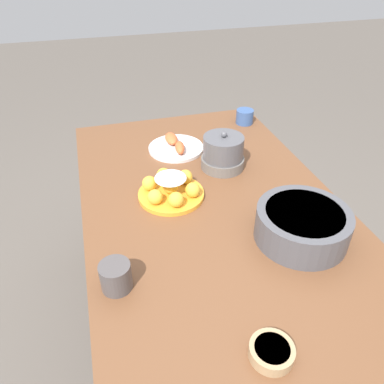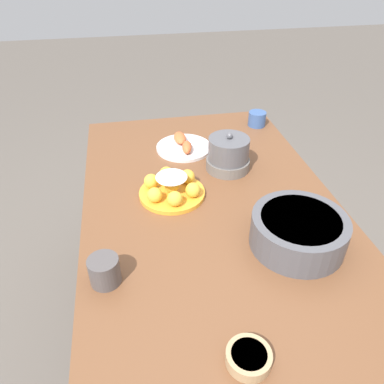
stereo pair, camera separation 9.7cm
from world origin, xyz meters
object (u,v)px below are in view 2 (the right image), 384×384
Objects in this scene: sauce_bowl at (249,357)px; seafood_platter at (184,146)px; dining_table at (212,227)px; cup_near at (104,271)px; serving_bowl at (298,231)px; cake_plate at (172,188)px; warming_pot at (228,154)px; cup_far at (257,119)px.

seafood_platter is at bearing 178.74° from sauce_bowl.
cup_near is (0.27, -0.37, 0.13)m from dining_table.
serving_bowl is at bearing 19.95° from seafood_platter.
cake_plate is at bearing -173.33° from sauce_bowl.
seafood_platter is (-0.34, 0.10, -0.02)m from cake_plate.
sauce_bowl is 1.23× the size of cup_near.
seafood_platter is at bearing -160.05° from serving_bowl.
dining_table is 0.35m from serving_bowl.
cake_plate is 1.00× the size of seafood_platter.
cup_near is at bearing -43.67° from warming_pot.
seafood_platter is 0.25m from warming_pot.
seafood_platter is (-0.44, -0.03, 0.11)m from dining_table.
warming_pot is (0.36, -0.25, 0.03)m from cup_far.
sauce_bowl is 0.60× the size of warming_pot.
cup_near reaches higher than seafood_platter.
seafood_platter is 2.85× the size of cup_far.
sauce_bowl is (0.57, -0.05, 0.11)m from dining_table.
cup_near reaches higher than sauce_bowl.
serving_bowl is (0.33, 0.34, 0.02)m from cake_plate.
serving_bowl reaches higher than sauce_bowl.
dining_table is 0.45m from seafood_platter.
dining_table is 0.31m from warming_pot.
cup_near is 1.01× the size of cup_far.
serving_bowl is 3.38× the size of cup_near.
cake_plate is 0.71m from cup_far.
cup_near is at bearing -25.66° from seafood_platter.
dining_table is at bearing -31.13° from cup_far.
warming_pot is (-0.51, 0.49, 0.02)m from cup_near.
cup_far is at bearing 139.98° from cup_near.
cake_plate is at bearing -127.08° from dining_table.
dining_table is 18.18× the size of cup_far.
dining_table is at bearing 174.75° from sauce_bowl.
warming_pot reaches higher than seafood_platter.
serving_bowl is 2.76× the size of sauce_bowl.
cup_near is 1.15m from cup_far.
dining_table is 0.48m from cup_near.
cup_far reaches higher than dining_table.
cake_plate is 0.83× the size of serving_bowl.
sauce_bowl is at bearing -11.87° from warming_pot.
cup_far is at bearing 113.10° from seafood_platter.
cake_plate is 2.84× the size of cup_far.
cake_plate is at bearing -133.88° from serving_bowl.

